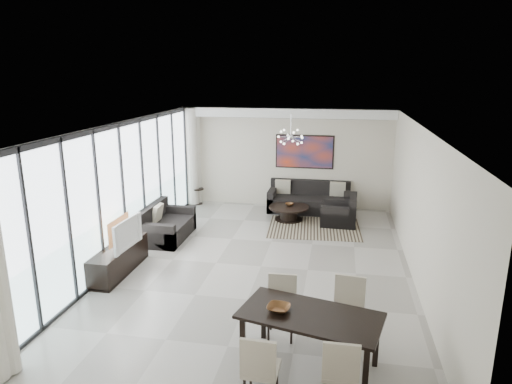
% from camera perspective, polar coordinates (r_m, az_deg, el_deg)
% --- Properties ---
extents(room_shell, '(6.00, 9.00, 2.90)m').
position_cam_1_polar(room_shell, '(8.99, 3.57, -1.02)').
color(room_shell, '#A8A39B').
rests_on(room_shell, ground).
extents(window_wall, '(0.37, 8.95, 2.90)m').
position_cam_1_polar(window_wall, '(9.92, -15.82, 0.06)').
color(window_wall, silver).
rests_on(window_wall, floor).
extents(soffit, '(5.98, 0.40, 0.26)m').
position_cam_1_polar(soffit, '(13.02, 3.94, 9.84)').
color(soffit, white).
rests_on(soffit, room_shell).
extents(painting, '(1.68, 0.04, 0.98)m').
position_cam_1_polar(painting, '(13.28, 6.09, 5.02)').
color(painting, red).
rests_on(painting, room_shell).
extents(chandelier, '(0.66, 0.66, 0.71)m').
position_cam_1_polar(chandelier, '(11.25, 4.37, 6.89)').
color(chandelier, silver).
rests_on(chandelier, room_shell).
extents(rug, '(2.43, 1.92, 0.01)m').
position_cam_1_polar(rug, '(11.86, 7.28, -4.45)').
color(rug, black).
rests_on(rug, floor).
extents(coffee_table, '(1.08, 1.08, 0.38)m').
position_cam_1_polar(coffee_table, '(12.36, 4.11, -2.54)').
color(coffee_table, black).
rests_on(coffee_table, floor).
extents(bowl_coffee, '(0.27, 0.27, 0.07)m').
position_cam_1_polar(bowl_coffee, '(12.37, 4.20, -1.56)').
color(bowl_coffee, brown).
rests_on(bowl_coffee, coffee_table).
extents(sofa_main, '(2.32, 0.95, 0.84)m').
position_cam_1_polar(sofa_main, '(13.19, 6.66, -1.16)').
color(sofa_main, black).
rests_on(sofa_main, floor).
extents(loveseat, '(0.92, 1.63, 0.82)m').
position_cam_1_polar(loveseat, '(11.21, -11.23, -4.30)').
color(loveseat, black).
rests_on(loveseat, floor).
extents(armchair, '(0.93, 0.97, 0.79)m').
position_cam_1_polar(armchair, '(12.19, 10.50, -2.73)').
color(armchair, black).
rests_on(armchair, floor).
extents(side_table, '(0.36, 0.36, 0.49)m').
position_cam_1_polar(side_table, '(13.85, -7.27, -0.21)').
color(side_table, black).
rests_on(side_table, floor).
extents(tv_console, '(0.50, 1.77, 0.55)m').
position_cam_1_polar(tv_console, '(9.59, -16.85, -8.05)').
color(tv_console, black).
rests_on(tv_console, floor).
extents(television, '(0.19, 1.02, 0.59)m').
position_cam_1_polar(television, '(9.30, -16.28, -4.97)').
color(television, gray).
rests_on(television, tv_console).
extents(dining_table, '(2.03, 1.35, 0.78)m').
position_cam_1_polar(dining_table, '(6.36, 6.77, -15.60)').
color(dining_table, black).
rests_on(dining_table, floor).
extents(dining_chair_sw, '(0.44, 0.44, 0.93)m').
position_cam_1_polar(dining_chair_sw, '(5.77, 0.45, -20.88)').
color(dining_chair_sw, '#B8B199').
rests_on(dining_chair_sw, floor).
extents(dining_chair_se, '(0.43, 0.43, 0.93)m').
position_cam_1_polar(dining_chair_se, '(5.81, 10.52, -20.93)').
color(dining_chair_se, '#B8B199').
rests_on(dining_chair_se, floor).
extents(dining_chair_nw, '(0.45, 0.45, 0.94)m').
position_cam_1_polar(dining_chair_nw, '(7.09, 3.24, -13.48)').
color(dining_chair_nw, '#B8B199').
rests_on(dining_chair_nw, floor).
extents(dining_chair_ne, '(0.51, 0.51, 0.99)m').
position_cam_1_polar(dining_chair_ne, '(7.07, 11.50, -13.64)').
color(dining_chair_ne, '#B8B199').
rests_on(dining_chair_ne, floor).
extents(bowl_dining, '(0.35, 0.35, 0.08)m').
position_cam_1_polar(bowl_dining, '(6.35, 2.84, -14.31)').
color(bowl_dining, brown).
rests_on(bowl_dining, dining_table).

